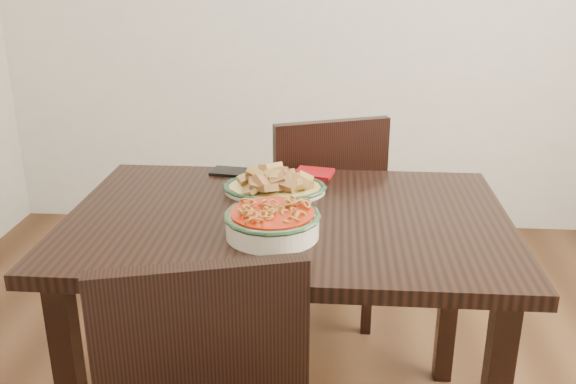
# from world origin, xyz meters

# --- Properties ---
(dining_table) EXTENTS (1.22, 0.82, 0.75)m
(dining_table) POSITION_xyz_m (-0.10, 0.04, 0.65)
(dining_table) COLOR black
(dining_table) RESTS_ON ground
(chair_far) EXTENTS (0.54, 0.54, 0.89)m
(chair_far) POSITION_xyz_m (-0.02, 0.66, 0.50)
(chair_far) COLOR black
(chair_far) RESTS_ON ground
(fish_plate) EXTENTS (0.31, 0.24, 0.11)m
(fish_plate) POSITION_xyz_m (-0.15, 0.22, 0.79)
(fish_plate) COLOR beige
(fish_plate) RESTS_ON dining_table
(noodle_bowl) EXTENTS (0.25, 0.25, 0.08)m
(noodle_bowl) POSITION_xyz_m (-0.13, -0.11, 0.79)
(noodle_bowl) COLOR beige
(noodle_bowl) RESTS_ON dining_table
(smartphone) EXTENTS (0.17, 0.10, 0.01)m
(smartphone) POSITION_xyz_m (-0.30, 0.38, 0.76)
(smartphone) COLOR black
(smartphone) RESTS_ON dining_table
(napkin) EXTENTS (0.14, 0.12, 0.01)m
(napkin) POSITION_xyz_m (-0.04, 0.39, 0.76)
(napkin) COLOR maroon
(napkin) RESTS_ON dining_table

